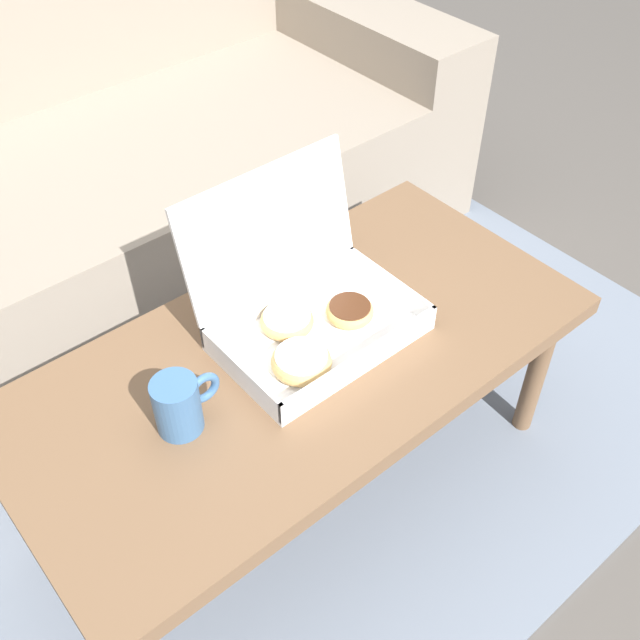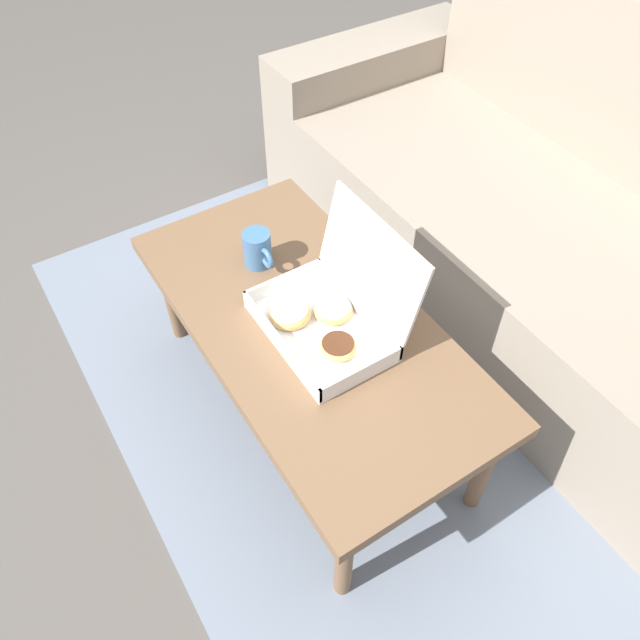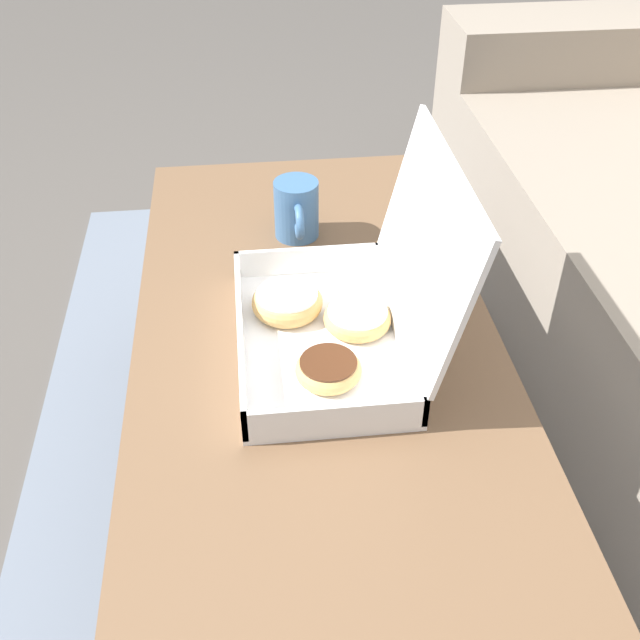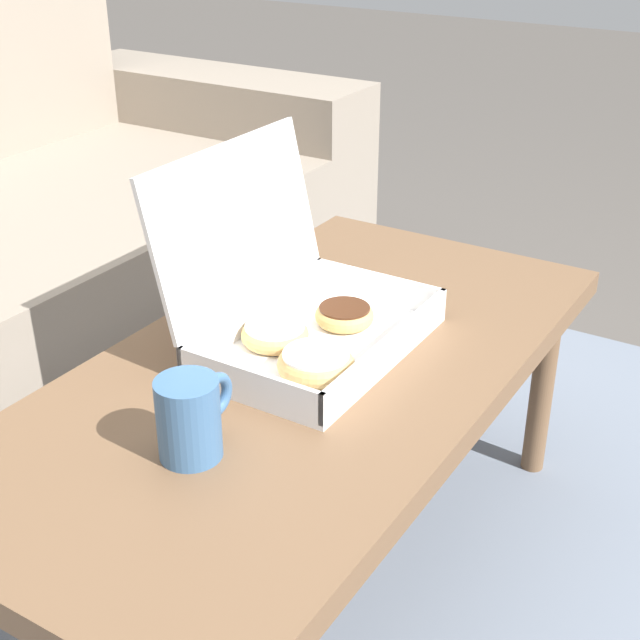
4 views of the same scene
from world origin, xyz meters
name	(u,v)px [view 4 (image 4 of 4)]	position (x,y,z in m)	size (l,w,h in m)	color
ground_plane	(258,560)	(0.00, 0.00, 0.00)	(12.00, 12.00, 0.00)	#514C47
area_rug	(130,501)	(0.00, 0.30, 0.01)	(2.26, 1.92, 0.01)	slate
coffee_table	(303,388)	(0.00, -0.10, 0.39)	(1.13, 0.56, 0.43)	brown
pastry_box	(298,314)	(0.04, -0.06, 0.48)	(0.38, 0.30, 0.29)	white
coffee_mug	(191,417)	(-0.26, -0.10, 0.48)	(0.13, 0.08, 0.11)	#3D6693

